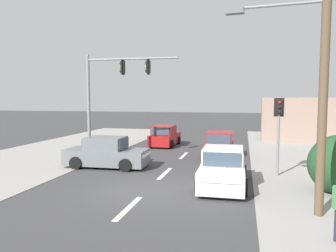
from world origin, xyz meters
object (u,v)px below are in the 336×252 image
object	(u,v)px
utility_pole_foreground_right	(319,57)
traffic_signal_mast	(110,87)
hatchback_crossing_left	(165,136)
sedan_oncoming_near	(223,169)
sedan_oncoming_mid	(106,154)
pedestal_signal_right_kerb	(279,123)
hatchback_receding_far	(219,146)

from	to	relation	value
utility_pole_foreground_right	traffic_signal_mast	xyz separation A→B (m)	(-9.46, 6.85, -0.60)
traffic_signal_mast	hatchback_crossing_left	bearing A→B (deg)	75.43
utility_pole_foreground_right	sedan_oncoming_near	xyz separation A→B (m)	(-2.89, 2.80, -4.04)
sedan_oncoming_mid	pedestal_signal_right_kerb	bearing A→B (deg)	-0.35
traffic_signal_mast	hatchback_crossing_left	xyz separation A→B (m)	(1.64, 6.30, -3.44)
sedan_oncoming_mid	hatchback_crossing_left	distance (m)	8.10
sedan_oncoming_mid	hatchback_crossing_left	xyz separation A→B (m)	(1.14, 8.02, -0.00)
pedestal_signal_right_kerb	hatchback_crossing_left	distance (m)	10.99
utility_pole_foreground_right	hatchback_receding_far	distance (m)	10.54
pedestal_signal_right_kerb	sedan_oncoming_near	distance (m)	3.67
pedestal_signal_right_kerb	utility_pole_foreground_right	bearing A→B (deg)	-83.65
utility_pole_foreground_right	hatchback_receding_far	bearing A→B (deg)	110.96
traffic_signal_mast	sedan_oncoming_mid	size ratio (longest dim) A/B	1.40
hatchback_receding_far	sedan_oncoming_near	bearing A→B (deg)	-84.59
pedestal_signal_right_kerb	sedan_oncoming_near	xyz separation A→B (m)	(-2.32, -2.27, -1.71)
traffic_signal_mast	utility_pole_foreground_right	bearing A→B (deg)	-35.90
sedan_oncoming_near	hatchback_crossing_left	distance (m)	11.46
hatchback_receding_far	pedestal_signal_right_kerb	bearing A→B (deg)	-54.03
sedan_oncoming_near	hatchback_receding_far	bearing A→B (deg)	95.41
sedan_oncoming_near	hatchback_crossing_left	xyz separation A→B (m)	(-4.94, 10.35, -0.00)
sedan_oncoming_near	sedan_oncoming_mid	distance (m)	6.50
traffic_signal_mast	sedan_oncoming_mid	distance (m)	3.88
utility_pole_foreground_right	hatchback_receding_far	world-z (taller)	utility_pole_foreground_right
hatchback_receding_far	hatchback_crossing_left	distance (m)	5.94
traffic_signal_mast	pedestal_signal_right_kerb	bearing A→B (deg)	-11.29
sedan_oncoming_near	pedestal_signal_right_kerb	bearing A→B (deg)	44.37
sedan_oncoming_mid	sedan_oncoming_near	bearing A→B (deg)	-20.92
utility_pole_foreground_right	hatchback_crossing_left	bearing A→B (deg)	120.76
pedestal_signal_right_kerb	sedan_oncoming_mid	size ratio (longest dim) A/B	0.83
traffic_signal_mast	hatchback_crossing_left	distance (m)	7.36
hatchback_receding_far	utility_pole_foreground_right	bearing A→B (deg)	-69.04
utility_pole_foreground_right	sedan_oncoming_mid	bearing A→B (deg)	150.24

